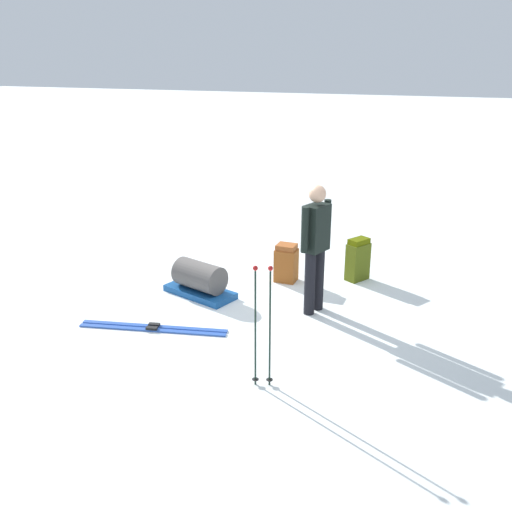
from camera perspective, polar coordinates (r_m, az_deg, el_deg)
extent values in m
plane|color=white|center=(7.85, 0.00, -4.82)|extent=(80.00, 80.00, 0.00)
cylinder|color=black|center=(7.60, 6.23, -2.29)|extent=(0.14, 0.14, 0.85)
cylinder|color=black|center=(7.45, 5.35, -2.73)|extent=(0.14, 0.14, 0.85)
cube|color=black|center=(7.28, 5.98, 2.78)|extent=(0.33, 0.40, 0.60)
cylinder|color=black|center=(7.47, 7.05, 3.40)|extent=(0.09, 0.09, 0.58)
cylinder|color=black|center=(7.09, 4.88, 2.59)|extent=(0.09, 0.09, 0.58)
sphere|color=tan|center=(7.17, 6.11, 6.15)|extent=(0.22, 0.22, 0.22)
cube|color=#2A51AA|center=(7.25, -10.29, -7.23)|extent=(1.84, 0.42, 0.02)
cube|color=black|center=(7.24, -10.30, -7.06)|extent=(0.15, 0.09, 0.03)
cube|color=#2A51AA|center=(7.34, -10.05, -6.89)|extent=(1.84, 0.42, 0.02)
cube|color=black|center=(7.33, -10.06, -6.71)|extent=(0.15, 0.09, 0.03)
cube|color=brown|center=(8.55, 3.01, -0.93)|extent=(0.32, 0.28, 0.49)
cube|color=#974C21|center=(8.46, 3.05, 0.89)|extent=(0.29, 0.25, 0.08)
cube|color=#485410|center=(8.71, 10.05, -0.57)|extent=(0.36, 0.40, 0.57)
cube|color=#4A5404|center=(8.61, 10.17, 1.45)|extent=(0.32, 0.36, 0.08)
cylinder|color=black|center=(5.78, 1.39, -7.35)|extent=(0.02, 0.02, 1.26)
sphere|color=#A51919|center=(5.51, 1.44, -1.23)|extent=(0.05, 0.05, 0.05)
cylinder|color=black|center=(6.06, 1.34, -12.15)|extent=(0.07, 0.07, 0.01)
cylinder|color=black|center=(5.78, -0.06, -7.32)|extent=(0.02, 0.02, 1.26)
sphere|color=#A51919|center=(5.51, -0.06, -1.21)|extent=(0.05, 0.05, 0.05)
cylinder|color=black|center=(6.06, -0.06, -12.12)|extent=(0.07, 0.07, 0.01)
cube|color=#13488A|center=(8.16, -5.56, -3.56)|extent=(1.12, 0.76, 0.09)
cylinder|color=#54504D|center=(8.07, -5.62, -1.96)|extent=(0.81, 0.62, 0.40)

